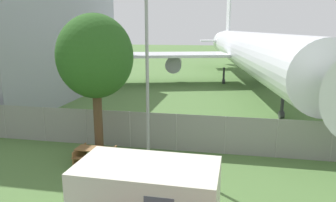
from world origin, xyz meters
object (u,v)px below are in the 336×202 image
(portable_cabin, at_px, (148,200))
(picnic_bench_near_cabin, at_px, (130,172))
(airplane, at_px, (249,51))
(picnic_bench_open_grass, at_px, (95,154))
(tree_left_of_cabin, at_px, (95,57))

(portable_cabin, xyz_separation_m, picnic_bench_near_cabin, (-1.60, 3.21, -0.69))
(airplane, height_order, portable_cabin, airplane)
(airplane, bearing_deg, portable_cabin, -16.56)
(picnic_bench_near_cabin, xyz_separation_m, picnic_bench_open_grass, (-2.27, 1.62, 0.00))
(airplane, relative_size, portable_cabin, 11.12)
(picnic_bench_open_grass, height_order, tree_left_of_cabin, tree_left_of_cabin)
(picnic_bench_near_cabin, height_order, picnic_bench_open_grass, same)
(portable_cabin, bearing_deg, airplane, 82.82)
(picnic_bench_open_grass, relative_size, tree_left_of_cabin, 0.26)
(portable_cabin, bearing_deg, picnic_bench_open_grass, 129.75)
(airplane, height_order, picnic_bench_near_cabin, airplane)
(tree_left_of_cabin, bearing_deg, picnic_bench_open_grass, -77.17)
(picnic_bench_near_cabin, bearing_deg, picnic_bench_open_grass, 144.41)
(airplane, height_order, tree_left_of_cabin, airplane)
(picnic_bench_open_grass, bearing_deg, tree_left_of_cabin, 102.83)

